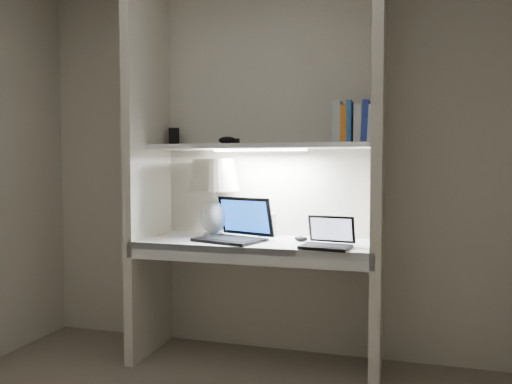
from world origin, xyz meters
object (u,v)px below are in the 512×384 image
(speaker, at_px, (266,225))
(book_row, at_px, (353,123))
(table_lamp, at_px, (213,184))
(laptop_main, at_px, (236,231))
(laptop_netbook, at_px, (328,240))

(speaker, relative_size, book_row, 0.61)
(table_lamp, height_order, laptop_main, table_lamp)
(table_lamp, distance_m, laptop_main, 0.36)
(speaker, bearing_deg, table_lamp, -167.45)
(book_row, bearing_deg, laptop_netbook, -114.55)
(laptop_main, xyz_separation_m, speaker, (0.14, 0.20, 0.02))
(laptop_main, distance_m, speaker, 0.25)
(laptop_main, relative_size, book_row, 1.93)
(table_lamp, bearing_deg, book_row, -0.10)
(table_lamp, xyz_separation_m, book_row, (0.90, -0.00, 0.37))
(laptop_main, xyz_separation_m, laptop_netbook, (0.59, -0.12, -0.02))
(table_lamp, distance_m, book_row, 0.97)
(table_lamp, relative_size, laptop_main, 1.05)
(table_lamp, relative_size, speaker, 3.31)
(table_lamp, xyz_separation_m, laptop_netbook, (0.78, -0.25, -0.30))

